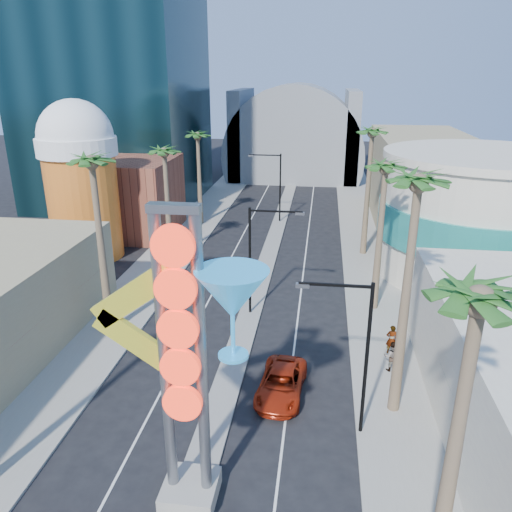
{
  "coord_description": "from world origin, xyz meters",
  "views": [
    {
      "loc": [
        4.81,
        -12.4,
        16.59
      ],
      "look_at": [
        0.44,
        19.96,
        4.54
      ],
      "focal_mm": 35.0,
      "sensor_mm": 36.0,
      "label": 1
    }
  ],
  "objects_px": {
    "neon_sign": "(203,346)",
    "red_pickup": "(281,383)",
    "pedestrian_a": "(391,339)",
    "pedestrian_b": "(392,356)"
  },
  "relations": [
    {
      "from": "neon_sign",
      "to": "pedestrian_a",
      "type": "xyz_separation_m",
      "value": [
        8.66,
        12.59,
        -6.2
      ]
    },
    {
      "from": "pedestrian_a",
      "to": "pedestrian_b",
      "type": "height_order",
      "value": "pedestrian_a"
    },
    {
      "from": "pedestrian_b",
      "to": "neon_sign",
      "type": "bearing_deg",
      "value": 49.98
    },
    {
      "from": "neon_sign",
      "to": "pedestrian_a",
      "type": "bearing_deg",
      "value": 55.46
    },
    {
      "from": "neon_sign",
      "to": "red_pickup",
      "type": "bearing_deg",
      "value": 73.42
    },
    {
      "from": "red_pickup",
      "to": "pedestrian_a",
      "type": "distance_m",
      "value": 8.1
    },
    {
      "from": "neon_sign",
      "to": "red_pickup",
      "type": "relative_size",
      "value": 2.46
    },
    {
      "from": "neon_sign",
      "to": "pedestrian_b",
      "type": "height_order",
      "value": "neon_sign"
    },
    {
      "from": "red_pickup",
      "to": "pedestrian_a",
      "type": "bearing_deg",
      "value": 42.01
    },
    {
      "from": "red_pickup",
      "to": "pedestrian_a",
      "type": "height_order",
      "value": "pedestrian_a"
    }
  ]
}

